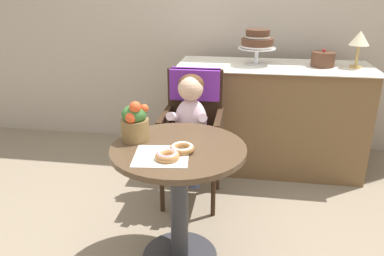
# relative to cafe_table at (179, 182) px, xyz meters

# --- Properties ---
(back_wall) EXTENTS (4.80, 0.10, 2.70)m
(back_wall) POSITION_rel_cafe_table_xyz_m (0.00, 1.85, 0.84)
(back_wall) COLOR #B2A393
(back_wall) RESTS_ON ground
(cafe_table) EXTENTS (0.72, 0.72, 0.72)m
(cafe_table) POSITION_rel_cafe_table_xyz_m (0.00, 0.00, 0.00)
(cafe_table) COLOR #4C3826
(cafe_table) RESTS_ON ground
(wicker_chair) EXTENTS (0.42, 0.45, 0.95)m
(wicker_chair) POSITION_rel_cafe_table_xyz_m (-0.03, 0.74, 0.13)
(wicker_chair) COLOR #332114
(wicker_chair) RESTS_ON ground
(seated_child) EXTENTS (0.27, 0.32, 0.73)m
(seated_child) POSITION_rel_cafe_table_xyz_m (-0.03, 0.58, 0.17)
(seated_child) COLOR silver
(seated_child) RESTS_ON ground
(paper_napkin) EXTENTS (0.30, 0.28, 0.00)m
(paper_napkin) POSITION_rel_cafe_table_xyz_m (-0.06, -0.13, 0.21)
(paper_napkin) COLOR white
(paper_napkin) RESTS_ON cafe_table
(donut_front) EXTENTS (0.12, 0.12, 0.04)m
(donut_front) POSITION_rel_cafe_table_xyz_m (-0.02, -0.16, 0.23)
(donut_front) COLOR #AD7542
(donut_front) RESTS_ON cafe_table
(donut_mid) EXTENTS (0.13, 0.13, 0.04)m
(donut_mid) POSITION_rel_cafe_table_xyz_m (0.03, -0.06, 0.23)
(donut_mid) COLOR #936033
(donut_mid) RESTS_ON cafe_table
(flower_vase) EXTENTS (0.15, 0.15, 0.23)m
(flower_vase) POSITION_rel_cafe_table_xyz_m (-0.25, 0.05, 0.32)
(flower_vase) COLOR brown
(flower_vase) RESTS_ON cafe_table
(display_counter) EXTENTS (1.56, 0.62, 0.90)m
(display_counter) POSITION_rel_cafe_table_xyz_m (0.55, 1.30, -0.05)
(display_counter) COLOR brown
(display_counter) RESTS_ON ground
(tiered_cake_stand) EXTENTS (0.30, 0.30, 0.28)m
(tiered_cake_stand) POSITION_rel_cafe_table_xyz_m (0.40, 1.30, 0.58)
(tiered_cake_stand) COLOR silver
(tiered_cake_stand) RESTS_ON display_counter
(round_layer_cake) EXTENTS (0.18, 0.18, 0.14)m
(round_layer_cake) POSITION_rel_cafe_table_xyz_m (0.92, 1.31, 0.45)
(round_layer_cake) COLOR #4C2D1E
(round_layer_cake) RESTS_ON display_counter
(table_lamp) EXTENTS (0.15, 0.15, 0.28)m
(table_lamp) POSITION_rel_cafe_table_xyz_m (1.17, 1.30, 0.61)
(table_lamp) COLOR #B28C47
(table_lamp) RESTS_ON display_counter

